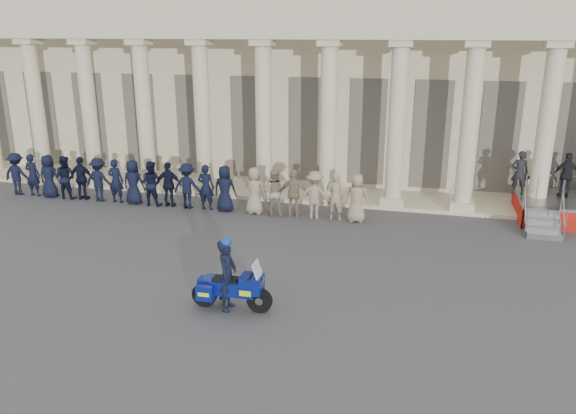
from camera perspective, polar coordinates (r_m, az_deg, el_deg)
The scene contains 6 objects.
ground at distance 15.71m, azimuth -6.16°, elevation -7.48°, with size 90.00×90.00×0.00m, color #3C3C3E.
building at distance 28.59m, azimuth 4.02°, elevation 13.30°, with size 40.00×12.50×9.00m.
officer_rank at distance 22.27m, azimuth -11.94°, elevation 2.24°, with size 15.23×0.67×1.78m.
reviewing_stand at distance 22.57m, azimuth 27.13°, elevation 2.02°, with size 4.60×3.88×2.44m.
motorcycle at distance 13.97m, azimuth -5.70°, elevation -8.19°, with size 2.06×0.85×1.32m.
rider at distance 13.85m, azimuth -6.20°, elevation -6.75°, with size 0.45×0.67×1.91m.
Camera 1 is at (5.10, -13.31, 6.62)m, focal length 35.00 mm.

